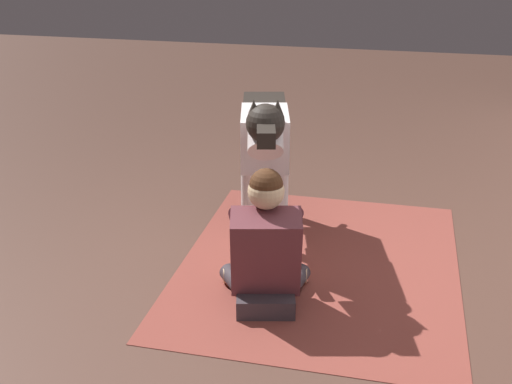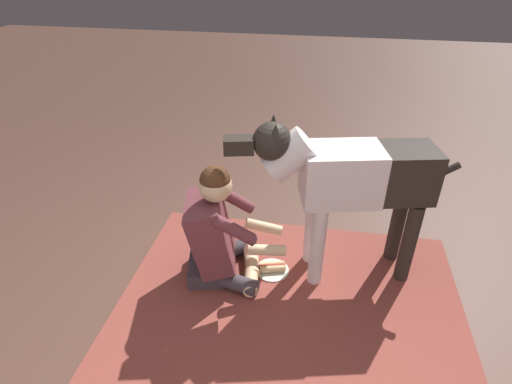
{
  "view_description": "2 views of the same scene",
  "coord_description": "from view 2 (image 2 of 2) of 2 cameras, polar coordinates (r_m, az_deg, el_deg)",
  "views": [
    {
      "loc": [
        3.5,
        0.77,
        2.14
      ],
      "look_at": [
        -0.27,
        -0.1,
        0.48
      ],
      "focal_mm": 45.14,
      "sensor_mm": 36.0,
      "label": 1
    },
    {
      "loc": [
        -0.37,
        2.17,
        2.05
      ],
      "look_at": [
        0.03,
        -0.1,
        0.59
      ],
      "focal_mm": 28.8,
      "sensor_mm": 36.0,
      "label": 2
    }
  ],
  "objects": [
    {
      "name": "person_sitting_on_floor",
      "position": [
        2.76,
        -5.2,
        -5.72
      ],
      "size": [
        0.72,
        0.57,
        0.86
      ],
      "color": "#3D343A",
      "rests_on": "ground"
    },
    {
      "name": "hot_dog_on_plate",
      "position": [
        2.98,
        2.26,
        -10.49
      ],
      "size": [
        0.24,
        0.24,
        0.06
      ],
      "color": "silver",
      "rests_on": "ground"
    },
    {
      "name": "area_rug",
      "position": [
        2.74,
        4.56,
        -15.94
      ],
      "size": [
        2.22,
        1.81,
        0.01
      ],
      "primitive_type": "cube",
      "color": "brown",
      "rests_on": "ground"
    },
    {
      "name": "ground_plane",
      "position": [
        3.0,
        0.24,
        -10.66
      ],
      "size": [
        16.11,
        16.11,
        0.0
      ],
      "primitive_type": "plane",
      "color": "brown"
    },
    {
      "name": "large_dog",
      "position": [
        2.63,
        12.81,
        1.74
      ],
      "size": [
        1.45,
        0.49,
        1.16
      ],
      "color": "silver",
      "rests_on": "ground"
    }
  ]
}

